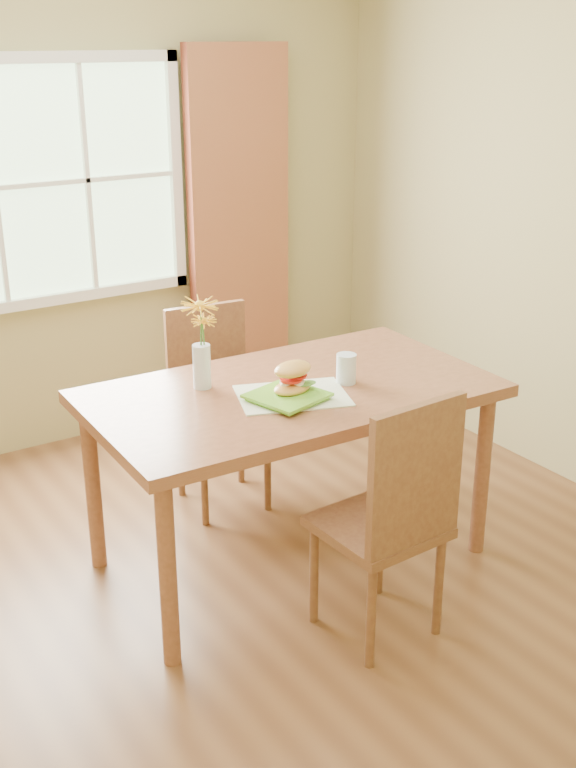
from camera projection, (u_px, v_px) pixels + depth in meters
The scene contains 11 objects.
room at pixel (211, 290), 3.34m from camera, with size 4.24×3.84×2.74m.
window at pixel (41, 184), 4.75m from camera, with size 1.62×0.06×1.32m.
curtain_right at pixel (239, 237), 5.41m from camera, with size 0.65×0.08×2.20m, color maroon.
dining_table at pixel (290, 406), 3.85m from camera, with size 1.74×1.01×0.84m.
chair_near at pixel (395, 512), 3.36m from camera, with size 0.45×0.45×1.04m.
chair_far at pixel (215, 397), 4.48m from camera, with size 0.46×0.46×1.00m.
placemat at pixel (292, 396), 3.73m from camera, with size 0.45×0.33×0.01m, color beige.
plate at pixel (287, 398), 3.68m from camera, with size 0.27×0.27×0.01m, color #6BBE2F.
croissant_sandwich at pixel (293, 378), 3.69m from camera, with size 0.20×0.16×0.14m.
water_glass at pixel (346, 369), 3.85m from camera, with size 0.09×0.09×0.13m.
flower_vase at pixel (201, 335), 3.74m from camera, with size 0.16×0.16×0.39m.
Camera 1 is at (-1.52, -2.88, 2.24)m, focal length 42.00 mm.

